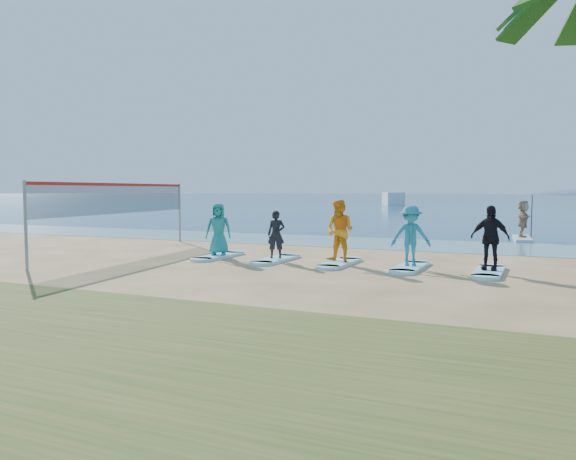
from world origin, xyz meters
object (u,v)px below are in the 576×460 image
at_px(surfboard_3, 410,267).
at_px(surfboard_1, 276,259).
at_px(paddleboard, 522,238).
at_px(student_1, 276,234).
at_px(volleyball_net, 119,199).
at_px(paddleboarder, 523,219).
at_px(student_0, 218,229).
at_px(boat_offshore_a, 393,204).
at_px(student_2, 340,231).
at_px(surfboard_4, 489,272).
at_px(surfboard_0, 219,256).
at_px(student_3, 411,236).
at_px(student_4, 490,238).
at_px(surfboard_2, 340,263).

bearing_deg(surfboard_3, surfboard_1, 180.00).
height_order(paddleboard, student_1, student_1).
relative_size(volleyball_net, paddleboarder, 5.42).
relative_size(paddleboard, surfboard_1, 1.36).
height_order(paddleboarder, student_1, paddleboarder).
xyz_separation_m(volleyball_net, student_0, (3.91, 0.29, -0.96)).
distance_m(surfboard_1, surfboard_3, 4.23).
bearing_deg(boat_offshore_a, volleyball_net, -106.02).
distance_m(boat_offshore_a, surfboard_1, 70.64).
bearing_deg(student_2, student_0, -165.69).
xyz_separation_m(student_0, surfboard_4, (8.46, 0.00, -0.90)).
bearing_deg(surfboard_4, surfboard_0, 180.00).
xyz_separation_m(volleyball_net, paddleboarder, (12.82, 11.63, -0.95)).
bearing_deg(boat_offshore_a, surfboard_4, -96.17).
height_order(volleyball_net, student_3, volleyball_net).
height_order(boat_offshore_a, student_0, student_0).
relative_size(volleyball_net, student_3, 5.27).
height_order(surfboard_0, student_1, student_1).
height_order(student_0, surfboard_4, student_0).
height_order(paddleboard, student_2, student_2).
height_order(paddleboard, surfboard_1, paddleboard).
xyz_separation_m(student_1, surfboard_4, (6.35, 0.00, -0.79)).
xyz_separation_m(paddleboard, surfboard_3, (-2.56, -11.35, -0.01)).
relative_size(student_0, surfboard_3, 0.78).
relative_size(surfboard_1, student_4, 1.27).
xyz_separation_m(student_2, student_4, (4.23, 0.00, -0.06)).
height_order(surfboard_1, student_4, student_4).
relative_size(surfboard_0, surfboard_2, 1.00).
relative_size(paddleboarder, boat_offshore_a, 0.23).
xyz_separation_m(volleyball_net, boat_offshore_a, (-7.55, 69.61, -1.90)).
relative_size(student_2, student_3, 1.08).
bearing_deg(surfboard_2, surfboard_4, 0.00).
xyz_separation_m(volleyball_net, surfboard_4, (12.38, 0.29, -1.86)).
bearing_deg(student_2, student_3, 14.31).
xyz_separation_m(paddleboard, surfboard_2, (-4.67, -11.35, -0.01)).
distance_m(volleyball_net, surfboard_4, 12.52).
height_order(student_0, surfboard_1, student_0).
distance_m(paddleboarder, surfboard_3, 11.67).
relative_size(surfboard_3, student_3, 1.29).
bearing_deg(surfboard_0, student_1, 0.00).
height_order(boat_offshore_a, surfboard_2, boat_offshore_a).
xyz_separation_m(surfboard_3, surfboard_4, (2.12, 0.00, 0.00)).
relative_size(student_0, student_4, 0.99).
bearing_deg(paddleboarder, student_1, 150.13).
xyz_separation_m(paddleboarder, student_1, (-6.79, -11.35, -0.11)).
bearing_deg(paddleboarder, student_3, 168.32).
bearing_deg(surfboard_3, surfboard_4, 0.00).
relative_size(surfboard_2, surfboard_3, 1.00).
bearing_deg(surfboard_3, student_3, 0.00).
bearing_deg(student_2, paddleboard, 81.92).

